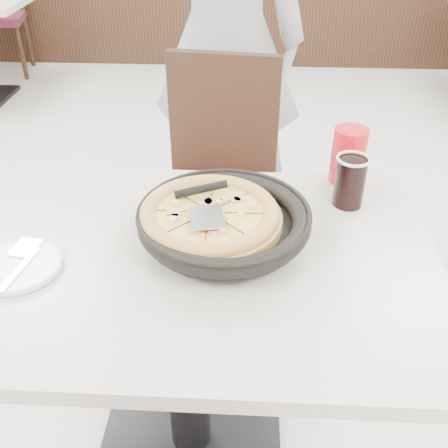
# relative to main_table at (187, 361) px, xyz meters

# --- Properties ---
(floor) EXTENTS (7.00, 7.00, 0.00)m
(floor) POSITION_rel_main_table_xyz_m (-0.01, 0.25, -0.38)
(floor) COLOR silver
(floor) RESTS_ON ground
(wainscot_back) EXTENTS (5.90, 0.03, 1.10)m
(wainscot_back) POSITION_rel_main_table_xyz_m (-0.01, 3.73, 0.18)
(wainscot_back) COLOR black
(wainscot_back) RESTS_ON floor
(main_table) EXTENTS (1.23, 0.84, 0.75)m
(main_table) POSITION_rel_main_table_xyz_m (0.00, 0.00, 0.00)
(main_table) COLOR beige
(main_table) RESTS_ON floor
(chair_far) EXTENTS (0.47, 0.47, 0.95)m
(chair_far) POSITION_rel_main_table_xyz_m (0.03, 0.71, 0.10)
(chair_far) COLOR black
(chair_far) RESTS_ON floor
(trivet) EXTENTS (0.12, 0.12, 0.04)m
(trivet) POSITION_rel_main_table_xyz_m (0.04, 0.04, 0.39)
(trivet) COLOR black
(trivet) RESTS_ON main_table
(pizza_pan) EXTENTS (0.39, 0.39, 0.01)m
(pizza_pan) POSITION_rel_main_table_xyz_m (0.10, 0.05, 0.42)
(pizza_pan) COLOR black
(pizza_pan) RESTS_ON trivet
(pizza) EXTENTS (0.36, 0.36, 0.02)m
(pizza) POSITION_rel_main_table_xyz_m (0.06, 0.05, 0.44)
(pizza) COLOR tan
(pizza) RESTS_ON pizza_pan
(pizza_server) EXTENTS (0.09, 0.11, 0.00)m
(pizza_server) POSITION_rel_main_table_xyz_m (0.06, 0.02, 0.47)
(pizza_server) COLOR silver
(pizza_server) RESTS_ON pizza
(side_plate) EXTENTS (0.20, 0.20, 0.01)m
(side_plate) POSITION_rel_main_table_xyz_m (-0.36, -0.08, 0.38)
(side_plate) COLOR white
(side_plate) RESTS_ON napkin
(fork) EXTENTS (0.04, 0.15, 0.00)m
(fork) POSITION_rel_main_table_xyz_m (-0.34, -0.10, 0.39)
(fork) COLOR silver
(fork) RESTS_ON side_plate
(cola_glass) EXTENTS (0.08, 0.08, 0.13)m
(cola_glass) POSITION_rel_main_table_xyz_m (0.42, 0.24, 0.44)
(cola_glass) COLOR black
(cola_glass) RESTS_ON main_table
(red_cup) EXTENTS (0.10, 0.10, 0.16)m
(red_cup) POSITION_rel_main_table_xyz_m (0.43, 0.36, 0.45)
(red_cup) COLOR red
(red_cup) RESTS_ON main_table
(diner_person) EXTENTS (0.73, 0.54, 1.83)m
(diner_person) POSITION_rel_main_table_xyz_m (0.04, 1.24, 0.54)
(diner_person) COLOR #A2A3A7
(diner_person) RESTS_ON floor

